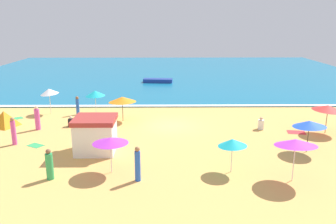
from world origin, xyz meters
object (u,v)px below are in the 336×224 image
Objects in this scene: beach_tent at (4,119)px; beachgoer_4 at (49,165)px; beachgoer_1 at (71,122)px; beach_umbrella_0 at (296,142)px; beach_umbrella_1 at (122,99)px; beach_umbrella_5 at (309,124)px; beachgoer_5 at (138,164)px; small_boat_0 at (158,81)px; beach_umbrella_6 at (110,141)px; beachgoer_2 at (37,118)px; beachgoer_0 at (78,106)px; beach_umbrella_4 at (328,108)px; beachgoer_6 at (261,124)px; beach_umbrella_3 at (49,91)px; beach_umbrella_8 at (232,143)px; beach_umbrella_2 at (95,93)px; lifeguard_cabana at (96,134)px; beachgoer_7 at (13,131)px.

beach_tent is 11.58m from beachgoer_4.
beachgoer_1 is 9.57m from beachgoer_4.
beach_umbrella_0 is 0.79× the size of beach_umbrella_1.
beachgoer_5 is at bearing -159.09° from beach_umbrella_5.
small_boat_0 is at bearing 111.96° from beach_umbrella_5.
beachgoer_4 is 29.19m from small_boat_0.
beach_umbrella_6 is 10.46m from beachgoer_2.
beach_umbrella_0 reaches higher than beachgoer_0.
beach_tent is (-9.77, 8.70, -1.25)m from beach_umbrella_6.
beach_tent is (-21.89, 5.70, -1.26)m from beach_umbrella_5.
beach_umbrella_4 reaches higher than beachgoer_6.
beach_umbrella_3 reaches higher than beachgoer_2.
small_boat_0 is at bearing 99.38° from beach_umbrella_8.
beachgoer_6 is at bearing 64.22° from beach_umbrella_8.
beach_umbrella_2 is at bearing 150.97° from beach_umbrella_5.
beachgoer_2 is 0.48× the size of small_boat_0.
beachgoer_0 reaches higher than small_boat_0.
beach_umbrella_6 is at bearing -179.99° from beach_umbrella_8.
beachgoer_2 is 9.41m from beachgoer_4.
small_boat_0 is (-12.97, 21.09, -1.59)m from beach_umbrella_4.
beachgoer_4 is (1.63, -12.96, -0.04)m from beachgoer_0.
lifeguard_cabana is 7.11m from beach_umbrella_1.
beach_umbrella_4 reaches higher than beachgoer_7.
beach_tent is (-2.43, -3.90, -1.41)m from beach_umbrella_3.
beach_umbrella_6 is (7.34, -12.59, -0.16)m from beach_umbrella_3.
beach_umbrella_6 is 1.36× the size of beachgoer_7.
beachgoer_0 is (2.56, -0.44, -1.21)m from beach_umbrella_3.
beachgoer_4 is (6.62, -9.50, 0.17)m from beach_tent.
beach_umbrella_1 is 1.35× the size of beach_umbrella_3.
small_boat_0 is (-7.66, 29.01, -1.80)m from beach_umbrella_0.
beach_umbrella_0 is 21.88m from beach_umbrella_3.
beach_umbrella_0 is at bearing -34.49° from beachgoer_1.
lifeguard_cabana is 0.67× the size of small_boat_0.
beach_umbrella_5 is 19.59m from beachgoer_2.
beach_umbrella_6 is at bearing -166.13° from beach_umbrella_5.
beach_umbrella_5 reaches higher than beachgoer_2.
beach_umbrella_3 reaches higher than beachgoer_4.
beach_umbrella_6 is 13.10m from beachgoer_0.
beach_umbrella_0 is at bearing -28.38° from beachgoer_2.
beachgoer_7 reaches higher than beachgoer_1.
beach_umbrella_6 is 1.52× the size of beachgoer_4.
beach_umbrella_3 is 18.85m from beach_umbrella_8.
beach_umbrella_6 is 1.35× the size of beachgoer_5.
beach_umbrella_0 is at bearing -123.86° from beach_umbrella_4.
beach_umbrella_8 reaches higher than beachgoer_1.
beach_umbrella_1 reaches higher than beachgoer_0.
lifeguard_cabana reaches higher than beachgoer_5.
beach_umbrella_5 is 1.51× the size of beachgoer_7.
beachgoer_4 is (-0.14, -12.20, -1.31)m from beach_umbrella_2.
beach_umbrella_1 is at bearing 167.60° from beachgoer_6.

